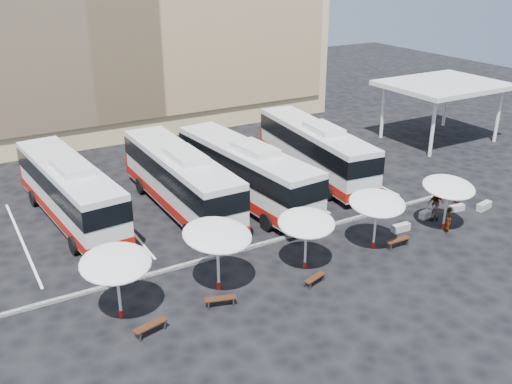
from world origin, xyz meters
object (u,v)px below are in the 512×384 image
conc_bench_2 (457,208)px  passenger_0 (449,220)px  bus_1 (180,178)px  wood_bench_1 (220,300)px  wood_bench_3 (398,241)px  bus_0 (69,189)px  wood_bench_2 (315,279)px  passenger_1 (434,209)px  passenger_3 (458,192)px  wood_bench_0 (150,327)px  bus_3 (315,148)px  conc_bench_3 (484,206)px  conc_bench_0 (401,228)px  sunshade_2 (306,223)px  sunshade_1 (217,235)px  sunshade_4 (449,187)px  sunshade_0 (116,263)px  bus_2 (245,171)px  conc_bench_1 (427,214)px  passenger_2 (436,203)px  sunshade_3 (377,203)px

conc_bench_2 → passenger_0: (-2.93, -1.93, 0.60)m
bus_1 → wood_bench_1: (-2.83, -11.35, -1.84)m
wood_bench_3 → bus_0: bearing=139.8°
wood_bench_2 → passenger_1: 11.11m
passenger_3 → conc_bench_2: bearing=24.5°
wood_bench_0 → conc_bench_2: bearing=6.3°
bus_3 → conc_bench_3: size_ratio=10.73×
conc_bench_0 → passenger_3: bearing=11.4°
sunshade_2 → wood_bench_1: (-5.54, -0.96, -2.32)m
passenger_0 → passenger_3: bearing=-14.4°
sunshade_1 → sunshade_4: size_ratio=1.15×
sunshade_0 → sunshade_4: size_ratio=0.93×
wood_bench_1 → wood_bench_2: wood_bench_1 is taller
bus_2 → bus_3: (6.83, 1.61, -0.03)m
passenger_1 → conc_bench_2: bearing=-157.5°
conc_bench_3 → conc_bench_0: bearing=177.1°
conc_bench_3 → sunshade_0: bearing=179.5°
bus_1 → sunshade_0: bus_1 is taller
passenger_3 → passenger_0: bearing=18.2°
conc_bench_1 → wood_bench_0: bearing=-172.2°
wood_bench_3 → conc_bench_0: size_ratio=1.35×
wood_bench_0 → passenger_1: size_ratio=1.05×
bus_0 → bus_1: (6.60, -1.78, 0.07)m
wood_bench_2 → passenger_3: 14.70m
sunshade_0 → conc_bench_3: bearing=-0.5°
wood_bench_3 → conc_bench_2: (6.84, 1.80, -0.18)m
conc_bench_3 → conc_bench_2: bearing=157.1°
bus_0 → conc_bench_0: (16.84, -11.48, -1.90)m
bus_0 → bus_2: 11.25m
conc_bench_0 → passenger_0: size_ratio=0.74×
sunshade_2 → passenger_2: sunshade_2 is taller
sunshade_2 → conc_bench_1: (10.42, 1.36, -2.44)m
sunshade_1 → conc_bench_0: size_ratio=3.70×
wood_bench_3 → sunshade_1: bearing=173.9°
conc_bench_3 → passenger_0: size_ratio=0.78×
bus_3 → conc_bench_1: (1.99, -9.68, -1.92)m
bus_0 → conc_bench_0: bearing=-39.2°
sunshade_2 → conc_bench_2: 13.06m
sunshade_4 → wood_bench_2: (-10.51, -1.26, -2.42)m
bus_1 → sunshade_4: 16.66m
sunshade_3 → sunshade_4: (5.33, -0.26, -0.04)m
sunshade_1 → wood_bench_1: size_ratio=2.86×
passenger_1 → wood_bench_1: bearing=22.6°
conc_bench_1 → passenger_0: 2.35m
sunshade_4 → passenger_0: size_ratio=2.38×
sunshade_4 → bus_0: bearing=147.0°
sunshade_0 → conc_bench_3: sunshade_0 is taller
bus_1 → conc_bench_2: 18.18m
sunshade_1 → wood_bench_2: 5.58m
bus_1 → sunshade_3: bus_1 is taller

